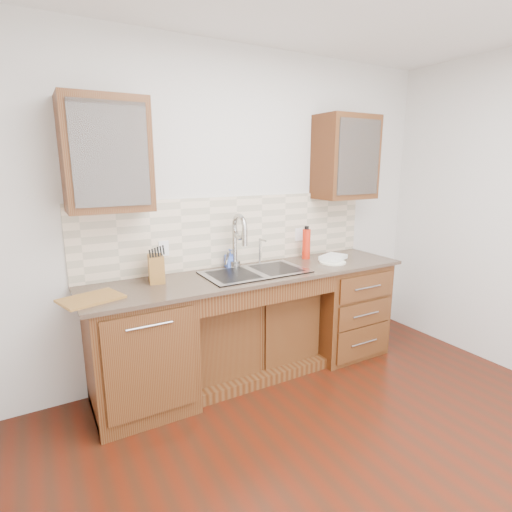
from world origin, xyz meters
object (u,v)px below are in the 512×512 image
cutting_board (91,299)px  knife_block (156,269)px  plate (333,262)px  soap_bottle (230,258)px  water_bottle (306,244)px

cutting_board → knife_block: bearing=22.4°
knife_block → cutting_board: bearing=-146.3°
plate → cutting_board: 2.01m
soap_bottle → cutting_board: bearing=-164.4°
soap_bottle → cutting_board: (-1.15, -0.32, -0.07)m
soap_bottle → cutting_board: size_ratio=0.42×
soap_bottle → knife_block: 0.67m
water_bottle → knife_block: size_ratio=1.38×
soap_bottle → cutting_board: soap_bottle is taller
water_bottle → plate: water_bottle is taller
plate → knife_block: size_ratio=1.17×
water_bottle → plate: 0.30m
plate → soap_bottle: bearing=159.9°
knife_block → soap_bottle: bearing=21.1°
cutting_board → water_bottle: bearing=7.6°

